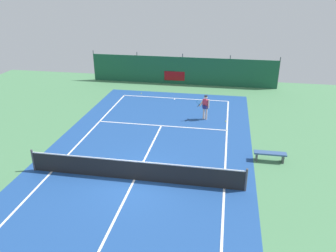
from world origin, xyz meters
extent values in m
plane|color=#4C8456|center=(0.00, 0.00, 0.00)|extent=(36.00, 36.00, 0.00)
cube|color=#1E478C|center=(0.00, 0.00, 0.00)|extent=(11.02, 26.60, 0.01)
cube|color=white|center=(0.00, 11.90, 0.01)|extent=(8.22, 0.10, 0.01)
cube|color=white|center=(-4.11, 0.00, 0.01)|extent=(0.10, 23.80, 0.01)
cube|color=white|center=(4.11, 0.00, 0.01)|extent=(0.10, 23.80, 0.01)
cube|color=white|center=(0.00, 6.40, 0.01)|extent=(8.22, 0.10, 0.01)
cube|color=white|center=(0.00, 0.00, 0.01)|extent=(0.10, 12.80, 0.01)
cube|color=white|center=(0.00, 11.75, 0.01)|extent=(0.10, 0.30, 0.01)
cube|color=black|center=(0.00, 0.00, 0.47)|extent=(9.92, 0.03, 0.95)
cube|color=white|center=(0.00, 0.00, 0.97)|extent=(9.92, 0.04, 0.05)
cylinder|color=#47474C|center=(-5.01, 0.00, 0.55)|extent=(0.10, 0.10, 1.10)
cylinder|color=#47474C|center=(5.01, 0.00, 0.55)|extent=(0.10, 0.10, 1.10)
cube|color=#195138|center=(0.00, 15.90, 1.20)|extent=(16.22, 0.06, 2.40)
cylinder|color=#595B60|center=(-8.11, 15.96, 1.35)|extent=(0.08, 0.08, 2.70)
cylinder|color=#595B60|center=(-4.05, 15.96, 1.35)|extent=(0.08, 0.08, 2.70)
cylinder|color=#595B60|center=(0.00, 15.96, 1.35)|extent=(0.08, 0.08, 2.70)
cylinder|color=#595B60|center=(4.05, 15.96, 1.35)|extent=(0.08, 0.08, 2.70)
cylinder|color=#595B60|center=(8.11, 15.96, 1.35)|extent=(0.08, 0.08, 2.70)
cube|color=#234C1E|center=(0.00, 16.50, 0.55)|extent=(14.60, 0.70, 1.10)
cylinder|color=beige|center=(2.72, 7.96, 0.41)|extent=(0.12, 0.12, 0.82)
cylinder|color=beige|center=(2.54, 8.05, 0.41)|extent=(0.12, 0.12, 0.82)
cylinder|color=navy|center=(2.63, 8.00, 0.90)|extent=(0.40, 0.40, 0.22)
cube|color=#D1384C|center=(2.63, 8.00, 1.10)|extent=(0.41, 0.34, 0.56)
sphere|color=beige|center=(2.63, 8.00, 1.53)|extent=(0.22, 0.22, 0.22)
cylinder|color=black|center=(2.63, 8.00, 1.62)|extent=(0.23, 0.23, 0.04)
cylinder|color=beige|center=(2.83, 7.90, 1.13)|extent=(0.09, 0.09, 0.58)
cylinder|color=beige|center=(2.37, 8.00, 1.13)|extent=(0.32, 0.51, 0.41)
cylinder|color=black|center=(2.19, 7.76, 1.02)|extent=(0.16, 0.26, 0.13)
torus|color=teal|center=(2.19, 7.76, 1.24)|extent=(0.33, 0.25, 0.29)
sphere|color=#CCDB33|center=(4.00, 7.81, 0.03)|extent=(0.07, 0.07, 0.07)
sphere|color=#CCDB33|center=(-2.88, 12.59, 0.03)|extent=(0.07, 0.07, 0.07)
sphere|color=#CCDB33|center=(2.36, 12.57, 0.03)|extent=(0.07, 0.07, 0.07)
cube|color=maroon|center=(-0.76, 17.93, 0.72)|extent=(1.96, 4.26, 0.80)
cube|color=#2D333D|center=(-0.76, 17.93, 1.40)|extent=(1.60, 1.95, 0.56)
cylinder|color=black|center=(-1.71, 19.19, 0.32)|extent=(0.24, 0.65, 0.64)
cylinder|color=black|center=(0.09, 19.26, 0.32)|extent=(0.24, 0.65, 0.64)
cylinder|color=black|center=(-1.61, 16.59, 0.32)|extent=(0.24, 0.65, 0.64)
cylinder|color=black|center=(0.19, 16.66, 0.32)|extent=(0.24, 0.65, 0.64)
cube|color=#335184|center=(6.31, 2.93, 0.45)|extent=(1.60, 0.40, 0.08)
cube|color=#4C4C51|center=(5.66, 2.93, 0.23)|extent=(0.08, 0.36, 0.45)
cube|color=#4C4C51|center=(6.96, 2.93, 0.23)|extent=(0.08, 0.36, 0.45)
camera|label=1|loc=(3.88, -12.89, 8.50)|focal=36.18mm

